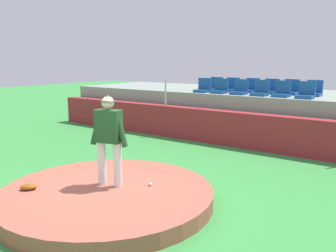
{
  "coord_description": "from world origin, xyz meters",
  "views": [
    {
      "loc": [
        4.59,
        -4.37,
        2.62
      ],
      "look_at": [
        0.0,
        1.94,
        1.17
      ],
      "focal_mm": 37.65,
      "sensor_mm": 36.0,
      "label": 1
    }
  ],
  "objects_px": {
    "pitcher": "(109,134)",
    "stadium_chair_10": "(291,90)",
    "stadium_chair_5": "(306,93)",
    "stadium_chair_7": "(232,87)",
    "stadium_chair_4": "(282,92)",
    "stadium_chair_9": "(271,89)",
    "stadium_chair_0": "(203,88)",
    "stadium_chair_3": "(260,91)",
    "stadium_chair_11": "(314,91)",
    "stadium_chair_2": "(240,90)",
    "stadium_chair_8": "(252,88)",
    "stadium_chair_1": "(220,89)",
    "baseball": "(150,184)",
    "fielding_glove": "(29,187)",
    "stadium_chair_6": "(216,86)"
  },
  "relations": [
    {
      "from": "stadium_chair_8",
      "to": "stadium_chair_9",
      "type": "height_order",
      "value": "same"
    },
    {
      "from": "stadium_chair_3",
      "to": "stadium_chair_4",
      "type": "distance_m",
      "value": 0.68
    },
    {
      "from": "stadium_chair_7",
      "to": "stadium_chair_9",
      "type": "height_order",
      "value": "same"
    },
    {
      "from": "stadium_chair_2",
      "to": "stadium_chair_3",
      "type": "bearing_deg",
      "value": 178.3
    },
    {
      "from": "fielding_glove",
      "to": "stadium_chair_11",
      "type": "height_order",
      "value": "stadium_chair_11"
    },
    {
      "from": "stadium_chair_2",
      "to": "stadium_chair_7",
      "type": "relative_size",
      "value": 1.0
    },
    {
      "from": "stadium_chair_4",
      "to": "stadium_chair_9",
      "type": "distance_m",
      "value": 1.1
    },
    {
      "from": "stadium_chair_11",
      "to": "stadium_chair_3",
      "type": "bearing_deg",
      "value": 32.74
    },
    {
      "from": "stadium_chair_4",
      "to": "stadium_chair_2",
      "type": "bearing_deg",
      "value": -0.15
    },
    {
      "from": "stadium_chair_5",
      "to": "baseball",
      "type": "bearing_deg",
      "value": 78.29
    },
    {
      "from": "stadium_chair_9",
      "to": "stadium_chair_10",
      "type": "bearing_deg",
      "value": -177.02
    },
    {
      "from": "stadium_chair_3",
      "to": "stadium_chair_11",
      "type": "distance_m",
      "value": 1.67
    },
    {
      "from": "pitcher",
      "to": "stadium_chair_8",
      "type": "height_order",
      "value": "stadium_chair_8"
    },
    {
      "from": "pitcher",
      "to": "stadium_chair_10",
      "type": "bearing_deg",
      "value": 66.3
    },
    {
      "from": "stadium_chair_7",
      "to": "stadium_chair_9",
      "type": "distance_m",
      "value": 1.46
    },
    {
      "from": "stadium_chair_0",
      "to": "stadium_chair_3",
      "type": "xyz_separation_m",
      "value": [
        2.11,
        0.01,
        0.0
      ]
    },
    {
      "from": "stadium_chair_1",
      "to": "stadium_chair_11",
      "type": "xyz_separation_m",
      "value": [
        2.85,
        0.89,
        0.0
      ]
    },
    {
      "from": "stadium_chair_1",
      "to": "stadium_chair_8",
      "type": "relative_size",
      "value": 1.0
    },
    {
      "from": "stadium_chair_2",
      "to": "stadium_chair_11",
      "type": "height_order",
      "value": "same"
    },
    {
      "from": "fielding_glove",
      "to": "stadium_chair_11",
      "type": "relative_size",
      "value": 0.6
    },
    {
      "from": "pitcher",
      "to": "stadium_chair_0",
      "type": "relative_size",
      "value": 3.47
    },
    {
      "from": "stadium_chair_1",
      "to": "stadium_chair_7",
      "type": "bearing_deg",
      "value": -90.09
    },
    {
      "from": "stadium_chair_0",
      "to": "stadium_chair_5",
      "type": "relative_size",
      "value": 1.0
    },
    {
      "from": "pitcher",
      "to": "baseball",
      "type": "relative_size",
      "value": 23.48
    },
    {
      "from": "stadium_chair_1",
      "to": "stadium_chair_6",
      "type": "height_order",
      "value": "same"
    },
    {
      "from": "pitcher",
      "to": "stadium_chair_1",
      "type": "distance_m",
      "value": 6.38
    },
    {
      "from": "stadium_chair_9",
      "to": "stadium_chair_0",
      "type": "bearing_deg",
      "value": 23.06
    },
    {
      "from": "stadium_chair_3",
      "to": "stadium_chair_6",
      "type": "height_order",
      "value": "same"
    },
    {
      "from": "stadium_chair_2",
      "to": "stadium_chair_3",
      "type": "relative_size",
      "value": 1.0
    },
    {
      "from": "stadium_chair_1",
      "to": "stadium_chair_5",
      "type": "distance_m",
      "value": 2.85
    },
    {
      "from": "stadium_chair_6",
      "to": "stadium_chair_10",
      "type": "xyz_separation_m",
      "value": [
        2.79,
        0.01,
        0.0
      ]
    },
    {
      "from": "pitcher",
      "to": "stadium_chair_0",
      "type": "bearing_deg",
      "value": 89.96
    },
    {
      "from": "baseball",
      "to": "stadium_chair_4",
      "type": "xyz_separation_m",
      "value": [
        0.49,
        5.88,
        1.37
      ]
    },
    {
      "from": "stadium_chair_4",
      "to": "stadium_chair_3",
      "type": "bearing_deg",
      "value": 1.5
    },
    {
      "from": "stadium_chair_5",
      "to": "stadium_chair_6",
      "type": "height_order",
      "value": "same"
    },
    {
      "from": "stadium_chair_5",
      "to": "stadium_chair_7",
      "type": "distance_m",
      "value": 2.99
    },
    {
      "from": "stadium_chair_6",
      "to": "stadium_chair_11",
      "type": "xyz_separation_m",
      "value": [
        3.52,
        -0.02,
        0.0
      ]
    },
    {
      "from": "stadium_chair_7",
      "to": "stadium_chair_10",
      "type": "xyz_separation_m",
      "value": [
        2.11,
        0.04,
        0.0
      ]
    },
    {
      "from": "stadium_chair_5",
      "to": "fielding_glove",
      "type": "bearing_deg",
      "value": 68.43
    },
    {
      "from": "stadium_chair_2",
      "to": "stadium_chair_8",
      "type": "height_order",
      "value": "same"
    },
    {
      "from": "pitcher",
      "to": "stadium_chair_7",
      "type": "height_order",
      "value": "stadium_chair_7"
    },
    {
      "from": "pitcher",
      "to": "baseball",
      "type": "distance_m",
      "value": 1.24
    },
    {
      "from": "pitcher",
      "to": "baseball",
      "type": "height_order",
      "value": "pitcher"
    },
    {
      "from": "stadium_chair_2",
      "to": "stadium_chair_9",
      "type": "height_order",
      "value": "same"
    },
    {
      "from": "pitcher",
      "to": "stadium_chair_2",
      "type": "relative_size",
      "value": 3.47
    },
    {
      "from": "stadium_chair_11",
      "to": "stadium_chair_2",
      "type": "bearing_deg",
      "value": 22.51
    },
    {
      "from": "stadium_chair_6",
      "to": "stadium_chair_3",
      "type": "bearing_deg",
      "value": 156.49
    },
    {
      "from": "stadium_chair_11",
      "to": "fielding_glove",
      "type": "bearing_deg",
      "value": 70.64
    },
    {
      "from": "stadium_chair_2",
      "to": "pitcher",
      "type": "bearing_deg",
      "value": 92.45
    },
    {
      "from": "stadium_chair_2",
      "to": "stadium_chair_5",
      "type": "height_order",
      "value": "same"
    }
  ]
}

